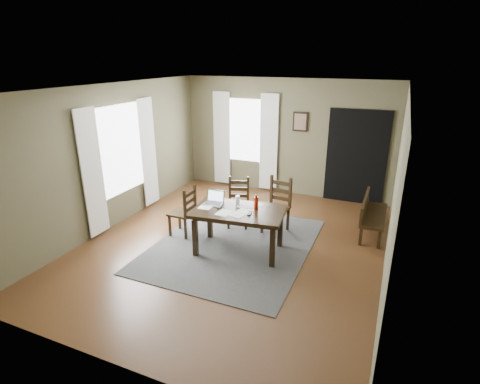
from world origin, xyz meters
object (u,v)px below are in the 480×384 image
at_px(water_bottle, 256,203).
at_px(laptop, 214,200).
at_px(chair_back_left, 238,203).
at_px(chair_back_right, 277,206).
at_px(bench, 371,212).
at_px(chair_end, 184,212).
at_px(dining_table, 239,215).

bearing_deg(water_bottle, laptop, -176.97).
bearing_deg(chair_back_left, water_bottle, -68.23).
xyz_separation_m(chair_back_right, laptop, (-0.85, -0.90, 0.31)).
distance_m(chair_back_left, bench, 2.49).
relative_size(chair_back_left, laptop, 2.87).
bearing_deg(water_bottle, chair_back_right, 83.46).
relative_size(chair_back_right, bench, 0.81).
bearing_deg(chair_end, laptop, 85.40).
bearing_deg(chair_back_left, chair_end, -150.42).
xyz_separation_m(chair_back_right, water_bottle, (-0.10, -0.86, 0.37)).
bearing_deg(bench, chair_end, 114.16).
bearing_deg(dining_table, laptop, 160.34).
relative_size(chair_back_right, water_bottle, 4.15).
distance_m(dining_table, laptop, 0.54).
relative_size(chair_end, water_bottle, 3.79).
bearing_deg(chair_back_left, laptop, -112.94).
relative_size(bench, laptop, 3.84).
distance_m(bench, water_bottle, 2.29).
bearing_deg(water_bottle, chair_back_left, 129.46).
distance_m(dining_table, water_bottle, 0.36).
xyz_separation_m(chair_end, chair_back_left, (0.74, 0.80, 0.00)).
bearing_deg(bench, dining_table, 128.58).
relative_size(dining_table, water_bottle, 6.42).
bearing_deg(bench, chair_back_left, 104.28).
xyz_separation_m(dining_table, chair_back_left, (-0.43, 0.97, -0.20)).
height_order(bench, water_bottle, water_bottle).
distance_m(chair_back_right, bench, 1.74).
height_order(dining_table, chair_end, chair_end).
height_order(chair_end, laptop, laptop).
bearing_deg(chair_back_right, dining_table, -101.52).
height_order(chair_end, water_bottle, water_bottle).
xyz_separation_m(chair_back_left, chair_back_right, (0.77, 0.04, 0.04)).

